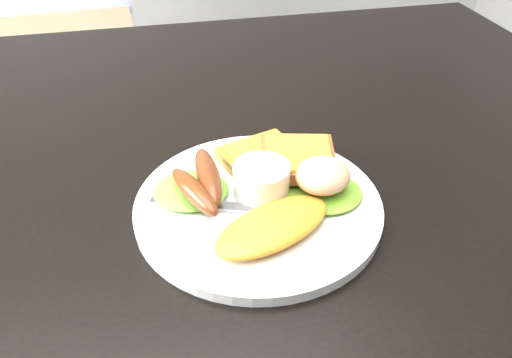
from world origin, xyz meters
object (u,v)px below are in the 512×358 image
(dining_chair, at_px, (65,37))
(plate, at_px, (258,205))
(dining_table, at_px, (202,143))
(person, at_px, (129,3))

(dining_chair, relative_size, plate, 1.86)
(dining_table, height_order, person, person)
(dining_table, xyz_separation_m, dining_chair, (-0.33, 1.21, -0.28))
(person, bearing_deg, dining_table, 75.31)
(person, height_order, plate, person)
(dining_chair, relative_size, person, 0.35)
(dining_chair, bearing_deg, person, -61.67)
(person, relative_size, plate, 5.35)
(dining_table, xyz_separation_m, plate, (0.04, -0.17, 0.03))
(person, distance_m, plate, 1.00)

